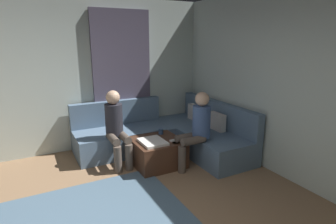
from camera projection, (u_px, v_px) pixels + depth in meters
wall_back at (320, 91)px, 3.49m from camera, size 6.00×0.12×2.70m
wall_left at (47, 77)px, 4.68m from camera, size 0.12×6.00×2.70m
curtain_panel at (122, 79)px, 5.20m from camera, size 0.06×1.10×2.50m
sectional_couch at (168, 135)px, 5.06m from camera, size 2.10×2.55×0.87m
ottoman at (157, 152)px, 4.48m from camera, size 0.76×0.76×0.42m
folded_blanket at (153, 142)px, 4.28m from camera, size 0.44×0.36×0.04m
coffee_mug at (161, 131)px, 4.68m from camera, size 0.08×0.08×0.10m
game_remote at (174, 140)px, 4.37m from camera, size 0.05×0.15×0.02m
person_on_couch_back at (196, 127)px, 4.30m from camera, size 0.30×0.60×1.20m
person_on_couch_side at (116, 125)px, 4.38m from camera, size 0.60×0.30×1.20m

